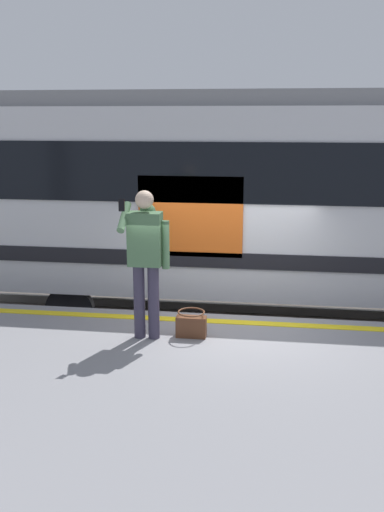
# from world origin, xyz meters

# --- Properties ---
(ground_plane) EXTENTS (25.11, 25.11, 0.00)m
(ground_plane) POSITION_xyz_m (0.00, 0.00, 0.00)
(ground_plane) COLOR #4C4742
(platform) EXTENTS (13.50, 4.56, 1.05)m
(platform) POSITION_xyz_m (0.00, 2.28, 0.53)
(platform) COLOR gray
(platform) RESTS_ON ground
(safety_line) EXTENTS (13.23, 0.16, 0.01)m
(safety_line) POSITION_xyz_m (0.00, 0.30, 1.06)
(safety_line) COLOR yellow
(safety_line) RESTS_ON platform
(track_rail_near) EXTENTS (17.55, 0.08, 0.16)m
(track_rail_near) POSITION_xyz_m (0.00, -1.65, 0.08)
(track_rail_near) COLOR slate
(track_rail_near) RESTS_ON ground
(track_rail_far) EXTENTS (17.55, 0.08, 0.16)m
(track_rail_far) POSITION_xyz_m (0.00, -3.09, 0.08)
(track_rail_far) COLOR slate
(track_rail_far) RESTS_ON ground
(train_carriage) EXTENTS (13.93, 3.04, 3.97)m
(train_carriage) POSITION_xyz_m (-1.78, -2.36, 2.52)
(train_carriage) COLOR silver
(train_carriage) RESTS_ON ground
(passenger) EXTENTS (0.57, 0.55, 1.85)m
(passenger) POSITION_xyz_m (0.94, 0.97, 2.15)
(passenger) COLOR #383347
(passenger) RESTS_ON platform
(handbag) EXTENTS (0.38, 0.34, 0.34)m
(handbag) POSITION_xyz_m (0.40, 0.88, 1.21)
(handbag) COLOR #59331E
(handbag) RESTS_ON platform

